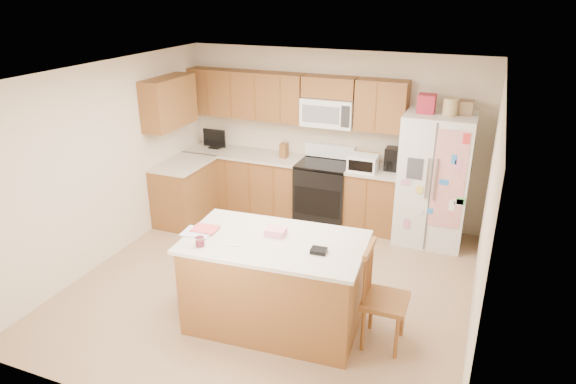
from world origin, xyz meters
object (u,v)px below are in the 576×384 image
at_px(windsor_chair_left, 201,269).
at_px(windsor_chair_back, 298,258).
at_px(refrigerator, 434,178).
at_px(windsor_chair_right, 382,299).
at_px(island, 275,282).
at_px(stove, 324,191).

distance_m(windsor_chair_left, windsor_chair_back, 1.10).
relative_size(refrigerator, windsor_chair_back, 2.19).
bearing_deg(windsor_chair_back, windsor_chair_left, -146.96).
relative_size(windsor_chair_left, windsor_chair_right, 0.84).
bearing_deg(island, windsor_chair_right, 5.34).
distance_m(refrigerator, windsor_chair_left, 3.35).
xyz_separation_m(refrigerator, windsor_chair_right, (-0.15, -2.48, -0.42)).
distance_m(stove, refrigerator, 1.63).
bearing_deg(windsor_chair_right, refrigerator, 86.61).
distance_m(refrigerator, windsor_chair_back, 2.33).
bearing_deg(refrigerator, island, -115.73).
height_order(refrigerator, island, refrigerator).
distance_m(island, windsor_chair_right, 1.10).
bearing_deg(windsor_chair_left, windsor_chair_right, 1.18).
bearing_deg(island, refrigerator, 64.27).
height_order(refrigerator, windsor_chair_right, refrigerator).
height_order(stove, windsor_chair_left, stove).
xyz_separation_m(stove, windsor_chair_back, (0.34, -1.98, -0.03)).
distance_m(windsor_chair_left, windsor_chair_right, 2.01).
relative_size(windsor_chair_back, windsor_chair_right, 0.88).
bearing_deg(windsor_chair_left, refrigerator, 49.46).
relative_size(windsor_chair_left, windsor_chair_back, 0.96).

